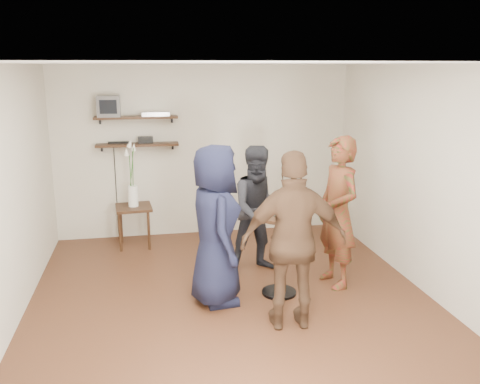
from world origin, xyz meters
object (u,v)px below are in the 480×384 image
radio (146,140)px  person_navy (215,226)px  dvd_deck (156,114)px  side_table (134,213)px  person_dark (260,209)px  crt_monitor (109,106)px  drinks_table (280,244)px  person_brown (294,241)px  person_plaid (338,212)px

radio → person_navy: person_navy is taller
radio → dvd_deck: bearing=0.0°
radio → side_table: size_ratio=0.36×
side_table → person_navy: 2.25m
radio → person_dark: bearing=-48.4°
dvd_deck → crt_monitor: bearing=180.0°
crt_monitor → person_navy: 2.87m
drinks_table → person_navy: size_ratio=0.54×
person_dark → person_brown: size_ratio=0.90×
radio → person_plaid: (2.18, -2.16, -0.61)m
drinks_table → person_brown: 0.80m
person_plaid → person_navy: 1.49m
side_table → drinks_table: drinks_table is taller
side_table → person_brown: bearing=-59.5°
radio → person_navy: (0.70, -2.35, -0.63)m
radio → person_brown: 3.40m
radio → person_brown: (1.38, -3.04, -0.61)m
dvd_deck → person_brown: size_ratio=0.22×
dvd_deck → person_brown: 3.43m
dvd_deck → person_dark: bearing=-51.9°
side_table → person_plaid: 3.04m
side_table → person_brown: size_ratio=0.33×
crt_monitor → radio: crt_monitor is taller
person_plaid → person_brown: bearing=-53.0°
person_plaid → person_brown: same height
person_navy → dvd_deck: bearing=8.8°
dvd_deck → person_plaid: dvd_deck is taller
dvd_deck → person_navy: (0.54, -2.35, -1.01)m
side_table → person_plaid: size_ratio=0.33×
drinks_table → side_table: bearing=130.2°
person_navy → person_brown: size_ratio=0.99×
side_table → person_plaid: bearing=-37.3°
dvd_deck → side_table: size_ratio=0.66×
person_dark → person_brown: person_brown is taller
person_navy → person_dark: bearing=-44.4°
drinks_table → crt_monitor: bearing=130.2°
crt_monitor → person_navy: size_ratio=0.18×
radio → drinks_table: (1.45, -2.30, -0.91)m
person_plaid → person_brown: (-0.80, -0.89, 0.00)m
crt_monitor → radio: size_ratio=1.45×
drinks_table → person_dark: size_ratio=0.59×
person_plaid → person_brown: 1.20m
dvd_deck → person_navy: size_ratio=0.22×
drinks_table → person_navy: bearing=-175.9°
radio → drinks_table: bearing=-57.8°
drinks_table → person_plaid: bearing=11.0°
crt_monitor → person_dark: size_ratio=0.20×
radio → person_dark: (1.38, -1.55, -0.71)m
crt_monitor → person_dark: 2.72m
person_navy → crt_monitor: bearing=22.9°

